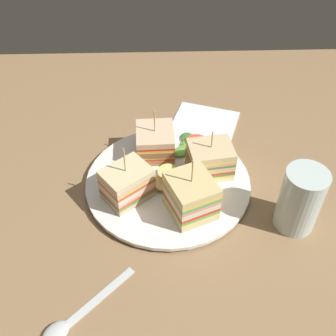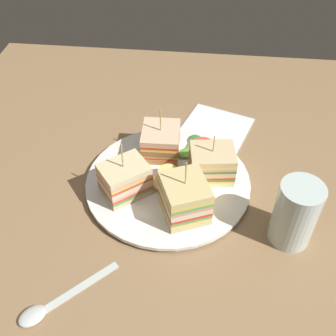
{
  "view_description": "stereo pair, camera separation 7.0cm",
  "coord_description": "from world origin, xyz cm",
  "views": [
    {
      "loc": [
        50.08,
        -1.6,
        53.21
      ],
      "look_at": [
        0.0,
        0.0,
        4.3
      ],
      "focal_mm": 43.28,
      "sensor_mm": 36.0,
      "label": 1
    },
    {
      "loc": [
        49.82,
        5.39,
        53.21
      ],
      "look_at": [
        0.0,
        0.0,
        4.3
      ],
      "focal_mm": 43.28,
      "sensor_mm": 36.0,
      "label": 2
    }
  ],
  "objects": [
    {
      "name": "ground_plane",
      "position": [
        0.0,
        0.0,
        -0.9
      ],
      "size": [
        97.75,
        98.73,
        1.8
      ],
      "primitive_type": "cube",
      "color": "#8E6D49"
    },
    {
      "name": "plate",
      "position": [
        0.0,
        0.0,
        0.79
      ],
      "size": [
        29.31,
        29.31,
        1.3
      ],
      "color": "white",
      "rests_on": "ground_plane"
    },
    {
      "name": "sandwich_wedge_0",
      "position": [
        -1.95,
        7.48,
        4.23
      ],
      "size": [
        7.21,
        8.45,
        9.22
      ],
      "rotation": [
        0.0,
        0.0,
        4.85
      ],
      "color": "beige",
      "rests_on": "plate"
    },
    {
      "name": "sandwich_wedge_1",
      "position": [
        -7.42,
        -2.16,
        3.89
      ],
      "size": [
        7.89,
        7.1,
        9.84
      ],
      "rotation": [
        0.0,
        0.0,
        6.31
      ],
      "color": "beige",
      "rests_on": "plate"
    },
    {
      "name": "sandwich_wedge_2",
      "position": [
        3.48,
        -6.91,
        4.3
      ],
      "size": [
        9.35,
        9.66,
        10.9
      ],
      "rotation": [
        0.0,
        0.0,
        8.52
      ],
      "color": "#DDB787",
      "rests_on": "plate"
    },
    {
      "name": "sandwich_wedge_3",
      "position": [
        6.93,
        3.44,
        4.7
      ],
      "size": [
        9.68,
        9.2,
        11.21
      ],
      "rotation": [
        0.0,
        0.0,
        9.82
      ],
      "color": "#CFBC88",
      "rests_on": "plate"
    },
    {
      "name": "chip_pile",
      "position": [
        0.9,
        -0.0,
        2.4
      ],
      "size": [
        6.04,
        6.28,
        2.56
      ],
      "color": "#D2B860",
      "rests_on": "plate"
    },
    {
      "name": "salad_garnish",
      "position": [
        -9.17,
        5.08,
        1.91
      ],
      "size": [
        8.27,
        7.71,
        1.4
      ],
      "color": "#52AF41",
      "rests_on": "plate"
    },
    {
      "name": "spoon",
      "position": [
        25.41,
        -14.3,
        0.41
      ],
      "size": [
        12.26,
        12.51,
        1.0
      ],
      "rotation": [
        0.0,
        0.0,
        5.48
      ],
      "color": "silver",
      "rests_on": "ground_plane"
    },
    {
      "name": "napkin",
      "position": [
        -17.14,
        8.07,
        0.25
      ],
      "size": [
        16.6,
        16.69,
        0.5
      ],
      "primitive_type": "cube",
      "rotation": [
        0.0,
        0.0,
        -0.34
      ],
      "color": "white",
      "rests_on": "ground_plane"
    },
    {
      "name": "drinking_glass",
      "position": [
        9.14,
        20.33,
        4.83
      ],
      "size": [
        6.61,
        6.61,
        11.32
      ],
      "color": "silver",
      "rests_on": "ground_plane"
    }
  ]
}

